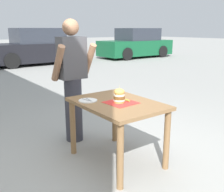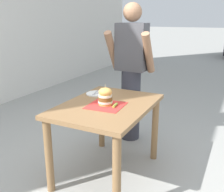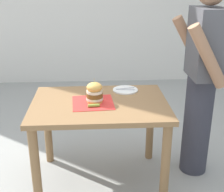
{
  "view_description": "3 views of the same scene",
  "coord_description": "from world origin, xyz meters",
  "px_view_note": "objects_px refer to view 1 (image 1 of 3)",
  "views": [
    {
      "loc": [
        -1.78,
        -2.31,
        1.56
      ],
      "look_at": [
        0.0,
        0.1,
        0.79
      ],
      "focal_mm": 42.0,
      "sensor_mm": 36.0,
      "label": 1
    },
    {
      "loc": [
        1.08,
        -2.08,
        1.53
      ],
      "look_at": [
        0.0,
        0.1,
        0.79
      ],
      "focal_mm": 42.0,
      "sensor_mm": 36.0,
      "label": 2
    },
    {
      "loc": [
        2.31,
        -0.04,
        1.69
      ],
      "look_at": [
        0.0,
        0.1,
        0.79
      ],
      "focal_mm": 50.0,
      "sensor_mm": 36.0,
      "label": 3
    }
  ],
  "objects_px": {
    "side_plate_with_forks": "(88,101)",
    "parked_car_near_curb": "(36,48)",
    "pickle_spear": "(127,100)",
    "sandwich": "(119,96)",
    "parked_car_far_end": "(136,44)",
    "diner_across_table": "(73,80)",
    "patio_table": "(117,112)"
  },
  "relations": [
    {
      "from": "diner_across_table",
      "to": "parked_car_far_end",
      "type": "xyz_separation_m",
      "value": [
        8.26,
        7.99,
        -0.16
      ]
    },
    {
      "from": "side_plate_with_forks",
      "to": "parked_car_far_end",
      "type": "xyz_separation_m",
      "value": [
        8.39,
        8.62,
        -0.02
      ]
    },
    {
      "from": "side_plate_with_forks",
      "to": "pickle_spear",
      "type": "bearing_deg",
      "value": -38.08
    },
    {
      "from": "sandwich",
      "to": "parked_car_far_end",
      "type": "height_order",
      "value": "parked_car_far_end"
    },
    {
      "from": "pickle_spear",
      "to": "parked_car_near_curb",
      "type": "relative_size",
      "value": 0.02
    },
    {
      "from": "sandwich",
      "to": "side_plate_with_forks",
      "type": "height_order",
      "value": "sandwich"
    },
    {
      "from": "diner_across_table",
      "to": "parked_car_near_curb",
      "type": "bearing_deg",
      "value": 72.44
    },
    {
      "from": "sandwich",
      "to": "pickle_spear",
      "type": "relative_size",
      "value": 2.18
    },
    {
      "from": "diner_across_table",
      "to": "side_plate_with_forks",
      "type": "bearing_deg",
      "value": -102.54
    },
    {
      "from": "patio_table",
      "to": "parked_car_near_curb",
      "type": "xyz_separation_m",
      "value": [
        2.57,
        9.33,
        0.11
      ]
    },
    {
      "from": "patio_table",
      "to": "side_plate_with_forks",
      "type": "bearing_deg",
      "value": 137.29
    },
    {
      "from": "patio_table",
      "to": "diner_across_table",
      "type": "distance_m",
      "value": 0.9
    },
    {
      "from": "side_plate_with_forks",
      "to": "diner_across_table",
      "type": "distance_m",
      "value": 0.65
    },
    {
      "from": "side_plate_with_forks",
      "to": "parked_car_near_curb",
      "type": "xyz_separation_m",
      "value": [
        2.82,
        9.1,
        -0.02
      ]
    },
    {
      "from": "sandwich",
      "to": "parked_car_far_end",
      "type": "bearing_deg",
      "value": 47.5
    },
    {
      "from": "side_plate_with_forks",
      "to": "diner_across_table",
      "type": "relative_size",
      "value": 0.13
    },
    {
      "from": "diner_across_table",
      "to": "parked_car_near_curb",
      "type": "relative_size",
      "value": 0.4
    },
    {
      "from": "patio_table",
      "to": "diner_across_table",
      "type": "relative_size",
      "value": 0.64
    },
    {
      "from": "side_plate_with_forks",
      "to": "parked_car_near_curb",
      "type": "height_order",
      "value": "parked_car_near_curb"
    },
    {
      "from": "side_plate_with_forks",
      "to": "diner_across_table",
      "type": "bearing_deg",
      "value": 77.46
    },
    {
      "from": "diner_across_table",
      "to": "parked_car_far_end",
      "type": "bearing_deg",
      "value": 44.07
    },
    {
      "from": "sandwich",
      "to": "diner_across_table",
      "type": "xyz_separation_m",
      "value": [
        -0.11,
        0.89,
        0.06
      ]
    },
    {
      "from": "side_plate_with_forks",
      "to": "parked_car_near_curb",
      "type": "distance_m",
      "value": 9.53
    },
    {
      "from": "diner_across_table",
      "to": "parked_car_far_end",
      "type": "height_order",
      "value": "diner_across_table"
    },
    {
      "from": "patio_table",
      "to": "sandwich",
      "type": "bearing_deg",
      "value": -89.2
    },
    {
      "from": "parked_car_near_curb",
      "to": "sandwich",
      "type": "bearing_deg",
      "value": -105.33
    },
    {
      "from": "sandwich",
      "to": "diner_across_table",
      "type": "height_order",
      "value": "diner_across_table"
    },
    {
      "from": "patio_table",
      "to": "pickle_spear",
      "type": "bearing_deg",
      "value": -24.1
    },
    {
      "from": "patio_table",
      "to": "pickle_spear",
      "type": "xyz_separation_m",
      "value": [
        0.1,
        -0.05,
        0.14
      ]
    },
    {
      "from": "parked_car_near_curb",
      "to": "parked_car_far_end",
      "type": "bearing_deg",
      "value": -4.96
    },
    {
      "from": "sandwich",
      "to": "parked_car_far_end",
      "type": "xyz_separation_m",
      "value": [
        8.14,
        8.89,
        -0.1
      ]
    },
    {
      "from": "pickle_spear",
      "to": "side_plate_with_forks",
      "type": "bearing_deg",
      "value": 141.92
    }
  ]
}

